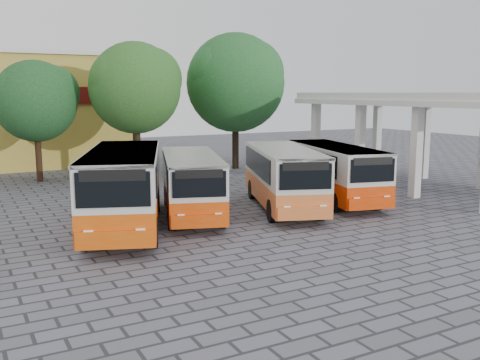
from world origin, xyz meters
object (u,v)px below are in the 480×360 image
bus_far_left (124,184)px  bus_centre_left (191,181)px  bus_centre_right (284,174)px  bus_far_right (335,169)px

bus_far_left → bus_centre_left: bus_far_left is taller
bus_far_left → bus_centre_left: size_ratio=1.17×
bus_centre_right → bus_far_right: bus_centre_right is taller
bus_centre_left → bus_centre_right: bearing=8.9°
bus_far_left → bus_far_right: (10.82, 0.41, -0.21)m
bus_far_right → bus_centre_left: bearing=-169.6°
bus_far_left → bus_centre_right: bus_far_left is taller
bus_centre_left → bus_centre_right: 4.40m
bus_centre_right → bus_far_right: bearing=25.7°
bus_far_left → bus_far_right: bearing=22.7°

